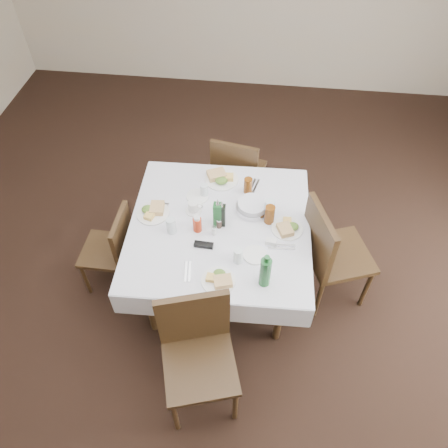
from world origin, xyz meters
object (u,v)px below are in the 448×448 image
chair_south (197,347)px  chair_west (114,246)px  bread_basket (252,207)px  oil_cruet_green (218,213)px  chair_north (237,171)px  water_e (269,208)px  oil_cruet_dark (222,214)px  coffee_mug (194,207)px  water_s (238,256)px  water_n (204,190)px  green_bottle (265,272)px  chair_east (329,250)px  water_w (171,226)px  dining_table (220,231)px  ketchup_bottle (197,224)px

chair_south → chair_west: size_ratio=1.21×
bread_basket → oil_cruet_green: bearing=-146.0°
chair_north → water_e: (0.31, -0.73, 0.31)m
oil_cruet_dark → coffee_mug: (-0.23, 0.11, -0.06)m
chair_south → oil_cruet_dark: size_ratio=4.07×
water_s → water_e: bearing=67.7°
water_e → water_n: bearing=164.0°
coffee_mug → green_bottle: green_bottle is taller
chair_west → chair_east: bearing=2.6°
water_e → oil_cruet_green: 0.40m
oil_cruet_dark → water_s: bearing=-64.8°
water_w → bread_basket: 0.64m
bread_basket → dining_table: bearing=-142.1°
chair_south → water_w: (-0.31, 0.80, 0.26)m
chair_south → oil_cruet_dark: oil_cruet_dark is taller
water_e → ketchup_bottle: size_ratio=1.04×
chair_north → chair_west: bearing=-133.3°
water_w → green_bottle: bearing=-27.9°
dining_table → chair_south: (-0.04, -0.90, -0.12)m
water_n → bread_basket: 0.41m
chair_north → oil_cruet_green: (-0.07, -0.87, 0.35)m
oil_cruet_green → ketchup_bottle: (-0.14, -0.08, -0.05)m
chair_north → green_bottle: bearing=-77.1°
water_n → green_bottle: (0.52, -0.78, 0.07)m
chair_north → ketchup_bottle: bearing=-102.3°
dining_table → green_bottle: green_bottle is taller
ketchup_bottle → coffee_mug: ketchup_bottle is taller
dining_table → oil_cruet_green: 0.19m
chair_east → green_bottle: green_bottle is taller
water_n → chair_north: bearing=70.2°
bread_basket → coffee_mug: (-0.45, -0.06, 0.00)m
oil_cruet_green → coffee_mug: 0.24m
oil_cruet_dark → chair_south: bearing=-93.1°
chair_north → chair_west: 1.32m
dining_table → oil_cruet_green: (-0.02, 0.01, 0.19)m
chair_west → water_s: water_s is taller
water_n → water_w: water_w is taller
dining_table → chair_west: size_ratio=1.72×
water_e → bread_basket: 0.14m
water_s → ketchup_bottle: ketchup_bottle is taller
water_e → oil_cruet_dark: size_ratio=0.61×
water_w → coffee_mug: water_w is taller
chair_west → coffee_mug: (0.64, 0.20, 0.34)m
water_e → bread_basket: size_ratio=0.60×
chair_south → water_e: (0.40, 1.05, 0.27)m
chair_south → water_w: 0.89m
water_n → ketchup_bottle: (0.00, -0.37, 0.01)m
chair_west → green_bottle: green_bottle is taller
chair_west → bread_basket: bread_basket is taller
bread_basket → coffee_mug: size_ratio=1.78×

